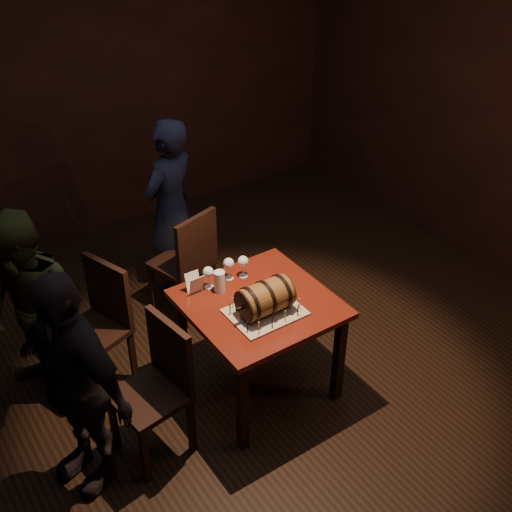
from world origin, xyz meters
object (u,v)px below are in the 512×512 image
Objects in this scene: pint_of_ale at (220,282)px; chair_left_rear at (100,319)px; pub_table at (259,315)px; chair_left_front at (159,382)px; wine_glass_left at (208,273)px; wine_glass_mid at (229,264)px; wine_glass_right at (243,262)px; person_left_rear at (31,316)px; person_left_front at (73,383)px; chair_back at (188,259)px; person_back at (171,209)px; barrel_cake at (265,298)px.

chair_left_rear reaches higher than pint_of_ale.
pub_table is 0.97× the size of chair_left_front.
wine_glass_left is 1.00× the size of wine_glass_mid.
person_left_rear is at bearing 161.81° from wine_glass_right.
wine_glass_mid is 1.07× the size of pint_of_ale.
person_left_rear is (-1.10, 0.48, -0.11)m from pint_of_ale.
wine_glass_mid is at bearing 85.89° from person_left_front.
person_back is (0.09, 0.41, 0.22)m from chair_back.
person_left_front reaches higher than pub_table.
person_back reaches higher than chair_left_rear.
pub_table is 0.33m from pint_of_ale.
barrel_cake is at bearing -70.26° from wine_glass_left.
wine_glass_left reaches higher than pub_table.
person_left_front is (-1.10, -0.25, -0.09)m from pint_of_ale.
wine_glass_left is 1.07× the size of pint_of_ale.
barrel_cake is at bearing -106.42° from pub_table.
person_left_rear is (-1.26, -0.26, 0.19)m from chair_back.
person_back is at bearing 59.11° from chair_left_front.
wine_glass_mid is at bearing -24.55° from chair_left_rear.
pub_table is at bearing 71.27° from person_left_front.
wine_glass_right is at bearing 57.91° from person_left_rear.
wine_glass_left is 0.11× the size of person_back.
wine_glass_right is 0.97m from chair_left_front.
person_left_rear is at bearing 161.90° from wine_glass_mid.
chair_left_rear is at bearing 129.58° from person_left_front.
wine_glass_right is 0.11× the size of person_left_rear.
wine_glass_left is 0.17× the size of chair_left_front.
person_left_rear is at bearing 156.27° from pint_of_ale.
chair_back is at bearing 86.36° from wine_glass_mid.
chair_left_rear is at bearing 155.97° from wine_glass_right.
pub_table is 0.99m from chair_back.
pub_table is at bearing 4.87° from chair_left_front.
chair_back is (0.02, 0.98, -0.12)m from pub_table.
barrel_cake is 0.44m from wine_glass_mid.
pub_table is 0.37m from wine_glass_right.
wine_glass_left and wine_glass_mid have the same top height.
barrel_cake is 1.18m from chair_left_rear.
chair_back and chair_left_rear have the same top height.
person_left_front reaches higher than chair_back.
pint_of_ale is 0.75m from chair_left_front.
chair_left_front is (-0.62, -0.30, -0.30)m from pint_of_ale.
person_left_front is (-1.06, -0.32, -0.13)m from wine_glass_left.
wine_glass_left is 1.13m from person_back.
chair_back is at bearing 73.03° from wine_glass_left.
wine_glass_right is 0.23m from pint_of_ale.
chair_back is (0.05, 1.10, -0.34)m from barrel_cake.
wine_glass_mid reaches higher than pint_of_ale.
pub_table is at bearing -85.57° from wine_glass_mid.
wine_glass_left is 0.11× the size of person_left_front.
person_left_front reaches higher than wine_glass_mid.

